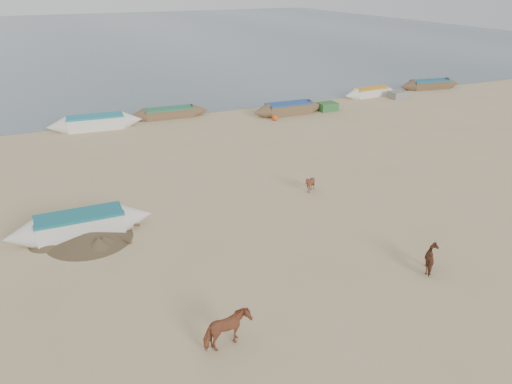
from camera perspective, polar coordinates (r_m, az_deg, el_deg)
ground at (r=19.94m, az=4.82°, el=-6.83°), size 140.00×140.00×0.00m
sea at (r=97.80m, az=-20.21°, el=16.29°), size 160.00×160.00×0.00m
cow_adult at (r=15.03m, az=-3.33°, el=-15.46°), size 1.52×0.91×1.20m
calf_front at (r=25.16m, az=6.18°, el=0.94°), size 0.87×0.79×0.88m
calf_right at (r=19.55m, az=19.60°, el=-7.28°), size 1.02×1.12×0.96m
near_canoe at (r=22.06m, az=-19.44°, el=-3.56°), size 5.97×1.29×1.01m
debris_pile at (r=21.78m, az=-18.56°, el=-4.63°), size 3.79×3.79×0.44m
waterline_canoes at (r=38.31m, az=-9.82°, el=8.67°), size 59.54×4.68×0.99m
beach_clutter at (r=38.02m, az=-4.71°, el=8.60°), size 43.20×4.69×0.64m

